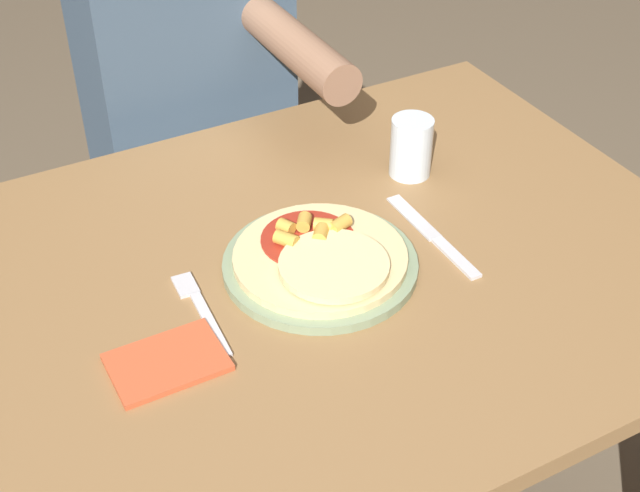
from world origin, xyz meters
name	(u,v)px	position (x,y,z in m)	size (l,w,h in m)	color
dining_table	(318,326)	(0.00, 0.00, 0.63)	(1.12, 0.84, 0.75)	olive
plate	(320,265)	(0.00, -0.01, 0.76)	(0.27, 0.27, 0.01)	gray
pizza	(322,256)	(0.00, -0.01, 0.77)	(0.24, 0.24, 0.04)	#E0C689
fork	(200,308)	(-0.18, -0.01, 0.75)	(0.03, 0.18, 0.00)	silver
knife	(434,237)	(0.18, -0.02, 0.75)	(0.02, 0.22, 0.00)	silver
drinking_glass	(411,147)	(0.24, 0.14, 0.80)	(0.07, 0.07, 0.10)	silver
napkin	(167,362)	(-0.25, -0.08, 0.75)	(0.14, 0.10, 0.01)	#C6512D
person_diner	(190,100)	(0.05, 0.61, 0.70)	(0.37, 0.52, 1.21)	#2D2D38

